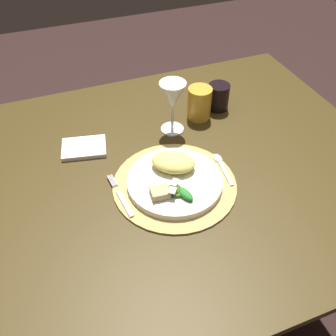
{
  "coord_description": "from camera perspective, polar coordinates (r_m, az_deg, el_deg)",
  "views": [
    {
      "loc": [
        -0.24,
        -0.72,
        1.49
      ],
      "look_at": [
        0.03,
        -0.02,
        0.78
      ],
      "focal_mm": 39.85,
      "sensor_mm": 36.0,
      "label": 1
    }
  ],
  "objects": [
    {
      "name": "ground_plane",
      "position": [
        1.67,
        -1.22,
        -19.62
      ],
      "size": [
        6.0,
        6.0,
        0.0
      ],
      "primitive_type": "plane",
      "color": "black"
    },
    {
      "name": "dining_table",
      "position": [
        1.16,
        -1.67,
        -5.86
      ],
      "size": [
        1.36,
        1.02,
        0.76
      ],
      "color": "#392B0F",
      "rests_on": "ground"
    },
    {
      "name": "placemat",
      "position": [
        1.01,
        1.01,
        -2.53
      ],
      "size": [
        0.34,
        0.34,
        0.01
      ],
      "primitive_type": "cylinder",
      "color": "tan",
      "rests_on": "dining_table"
    },
    {
      "name": "dinner_plate",
      "position": [
        1.0,
        1.02,
        -2.05
      ],
      "size": [
        0.26,
        0.26,
        0.02
      ],
      "primitive_type": "cylinder",
      "color": "silver",
      "rests_on": "placemat"
    },
    {
      "name": "pasta_serving",
      "position": [
        1.01,
        0.82,
        0.9
      ],
      "size": [
        0.15,
        0.14,
        0.04
      ],
      "primitive_type": "ellipsoid",
      "rotation": [
        0.0,
        0.0,
        2.56
      ],
      "color": "#E6CE62",
      "rests_on": "dinner_plate"
    },
    {
      "name": "salad_greens",
      "position": [
        0.95,
        1.61,
        -3.57
      ],
      "size": [
        0.06,
        0.08,
        0.03
      ],
      "color": "#287F2A",
      "rests_on": "dinner_plate"
    },
    {
      "name": "bread_piece",
      "position": [
        0.95,
        -1.24,
        -3.79
      ],
      "size": [
        0.05,
        0.04,
        0.02
      ],
      "primitive_type": "cube",
      "rotation": [
        0.0,
        0.0,
        3.06
      ],
      "color": "tan",
      "rests_on": "dinner_plate"
    },
    {
      "name": "fork",
      "position": [
        0.98,
        -7.17,
        -4.41
      ],
      "size": [
        0.03,
        0.16,
        0.0
      ],
      "color": "silver",
      "rests_on": "placemat"
    },
    {
      "name": "spoon",
      "position": [
        1.07,
        8.08,
        0.61
      ],
      "size": [
        0.03,
        0.13,
        0.01
      ],
      "color": "silver",
      "rests_on": "placemat"
    },
    {
      "name": "napkin",
      "position": [
        1.14,
        -12.72,
        3.04
      ],
      "size": [
        0.15,
        0.12,
        0.01
      ],
      "primitive_type": "cube",
      "rotation": [
        0.0,
        0.0,
        -0.21
      ],
      "color": "white",
      "rests_on": "dining_table"
    },
    {
      "name": "wine_glass",
      "position": [
        1.13,
        0.7,
        10.77
      ],
      "size": [
        0.08,
        0.08,
        0.17
      ],
      "color": "silver",
      "rests_on": "dining_table"
    },
    {
      "name": "amber_tumbler",
      "position": [
        1.22,
        4.82,
        9.85
      ],
      "size": [
        0.08,
        0.08,
        0.11
      ],
      "primitive_type": "cylinder",
      "color": "gold",
      "rests_on": "dining_table"
    },
    {
      "name": "dark_tumbler",
      "position": [
        1.28,
        7.7,
        10.75
      ],
      "size": [
        0.07,
        0.07,
        0.09
      ],
      "primitive_type": "cylinder",
      "color": "black",
      "rests_on": "dining_table"
    }
  ]
}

